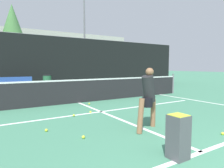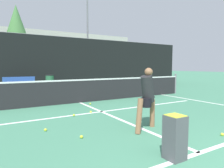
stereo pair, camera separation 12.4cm
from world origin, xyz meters
TOP-DOWN VIEW (x-y plane):
  - court_baseline_near at (0.00, 1.65)m, footprint 11.00×0.10m
  - court_service_line at (0.00, 5.24)m, footprint 8.25×0.10m
  - court_center_mark at (0.00, 4.38)m, footprint 0.10×5.47m
  - court_sideline_right at (4.51, 4.38)m, footprint 0.10×6.47m
  - net at (0.00, 7.12)m, footprint 11.09×0.09m
  - fence_back at (0.00, 13.41)m, footprint 24.00×0.06m
  - player_practicing at (0.08, 3.10)m, footprint 1.03×0.81m
  - tennis_ball_scattered_0 at (0.19, 6.53)m, footprint 0.07×0.07m
  - tennis_ball_scattered_1 at (-0.36, 5.27)m, footprint 0.07×0.07m
  - tennis_ball_scattered_2 at (-0.97, 5.12)m, footprint 0.07×0.07m
  - tennis_ball_scattered_4 at (-1.99, 4.15)m, footprint 0.07×0.07m
  - tennis_ball_scattered_5 at (-1.46, 3.31)m, footprint 0.07×0.07m
  - tennis_ball_scattered_6 at (1.15, 1.94)m, footprint 0.07×0.07m
  - ball_hopper at (-0.54, 1.71)m, footprint 0.28×0.28m
  - courtside_bench at (-1.70, 12.28)m, footprint 1.74×0.39m
  - trash_bin at (0.05, 12.33)m, footprint 0.52×0.52m
  - parked_car at (0.92, 15.93)m, footprint 1.83×4.16m
  - floodlight_mast at (4.91, 17.48)m, footprint 1.10×0.24m
  - tree_mid at (-0.98, 20.31)m, footprint 2.67×2.67m
  - building_far at (0.00, 30.70)m, footprint 36.00×2.40m

SIDE VIEW (x-z plane):
  - court_baseline_near at x=0.00m, z-range 0.00..0.01m
  - court_service_line at x=0.00m, z-range 0.00..0.01m
  - court_center_mark at x=0.00m, z-range 0.00..0.01m
  - court_sideline_right at x=4.51m, z-range 0.00..0.01m
  - tennis_ball_scattered_0 at x=0.19m, z-range 0.00..0.07m
  - tennis_ball_scattered_1 at x=-0.36m, z-range 0.00..0.07m
  - tennis_ball_scattered_2 at x=-0.97m, z-range 0.00..0.07m
  - tennis_ball_scattered_4 at x=-1.99m, z-range 0.00..0.07m
  - tennis_ball_scattered_5 at x=-1.46m, z-range 0.00..0.07m
  - tennis_ball_scattered_6 at x=1.15m, z-range 0.00..0.07m
  - ball_hopper at x=-0.54m, z-range 0.02..0.73m
  - trash_bin at x=0.05m, z-range 0.00..0.94m
  - courtside_bench at x=-1.70m, z-range 0.04..0.90m
  - net at x=0.00m, z-range -0.02..1.05m
  - parked_car at x=0.92m, z-range -0.11..1.36m
  - player_practicing at x=0.08m, z-range 0.06..1.50m
  - fence_back at x=0.00m, z-range -0.01..3.53m
  - building_far at x=0.00m, z-range 0.00..6.67m
  - tree_mid at x=-0.98m, z-range 1.46..8.59m
  - floodlight_mast at x=4.91m, z-range 1.22..11.45m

